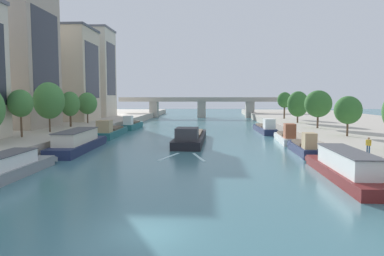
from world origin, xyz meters
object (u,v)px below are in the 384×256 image
(tree_left_by_lamp, at_px, (87,103))
(tree_right_past_mid, at_px, (298,104))
(tree_left_midway, at_px, (49,101))
(bridge_far, at_px, (202,105))
(tree_right_distant, at_px, (318,104))
(barge_midriver, at_px, (190,137))
(tree_right_nearest, at_px, (285,100))
(person_on_quay, at_px, (368,145))
(moored_boat_right_second, at_px, (303,147))
(moored_boat_left_second, at_px, (4,169))
(moored_boat_right_gap_after, at_px, (265,128))
(tree_right_third, at_px, (348,110))
(tree_left_third, at_px, (70,104))
(moored_boat_left_downstream, at_px, (78,142))
(moored_boat_right_far, at_px, (286,137))
(tree_left_nearest, at_px, (20,103))
(moored_boat_left_far, at_px, (111,131))
(moored_boat_right_end, at_px, (345,167))
(moored_boat_left_end, at_px, (132,125))

(tree_left_by_lamp, relative_size, tree_right_past_mid, 0.96)
(tree_left_midway, xyz_separation_m, bridge_far, (21.83, 70.91, -2.17))
(tree_right_distant, bearing_deg, barge_midriver, -160.58)
(tree_left_by_lamp, relative_size, tree_right_nearest, 0.96)
(person_on_quay, bearing_deg, tree_right_past_mid, 85.39)
(moored_boat_right_second, bearing_deg, tree_left_by_lamp, 143.24)
(moored_boat_left_second, xyz_separation_m, moored_boat_right_gap_after, (28.98, 42.98, -0.04))
(moored_boat_left_second, relative_size, tree_right_third, 2.66)
(tree_left_third, xyz_separation_m, tree_left_by_lamp, (0.14, 8.79, -0.06))
(moored_boat_left_downstream, xyz_separation_m, tree_right_distant, (36.32, 16.71, 4.80))
(moored_boat_right_far, relative_size, tree_right_distant, 1.78)
(tree_left_nearest, bearing_deg, tree_right_third, 4.44)
(barge_midriver, bearing_deg, moored_boat_left_far, 150.57)
(moored_boat_left_downstream, xyz_separation_m, tree_left_midway, (-7.29, 7.63, 5.43))
(moored_boat_left_downstream, height_order, tree_right_third, tree_right_third)
(tree_right_past_mid, height_order, tree_right_nearest, tree_right_nearest)
(bridge_far, bearing_deg, moored_boat_right_gap_after, -74.93)
(moored_boat_right_far, relative_size, moored_boat_right_gap_after, 0.78)
(tree_right_past_mid, bearing_deg, moored_boat_left_downstream, -140.39)
(moored_boat_right_end, bearing_deg, tree_right_past_mid, 81.66)
(tree_left_third, distance_m, person_on_quay, 50.50)
(barge_midriver, bearing_deg, tree_left_third, 159.12)
(tree_left_by_lamp, bearing_deg, moored_boat_right_end, -48.37)
(moored_boat_right_gap_after, height_order, person_on_quay, person_on_quay)
(tree_left_third, bearing_deg, tree_right_third, -17.25)
(tree_right_nearest, bearing_deg, moored_boat_right_far, -100.94)
(moored_boat_left_far, height_order, tree_left_nearest, tree_left_nearest)
(moored_boat_right_second, bearing_deg, tree_right_distant, 68.82)
(moored_boat_left_second, xyz_separation_m, tree_right_nearest, (36.49, 61.33, 5.46))
(moored_boat_right_end, relative_size, tree_right_nearest, 2.37)
(moored_boat_left_end, height_order, moored_boat_right_end, moored_boat_left_end)
(barge_midriver, relative_size, moored_boat_left_far, 1.34)
(moored_boat_right_far, relative_size, person_on_quay, 7.22)
(moored_boat_left_downstream, distance_m, moored_boat_right_end, 33.16)
(tree_right_distant, bearing_deg, tree_right_third, -88.73)
(tree_left_third, bearing_deg, moored_boat_left_end, 62.94)
(moored_boat_right_far, bearing_deg, tree_right_distant, 44.15)
(tree_left_nearest, bearing_deg, barge_midriver, 21.24)
(barge_midriver, height_order, tree_right_nearest, tree_right_nearest)
(tree_left_midway, relative_size, tree_right_past_mid, 1.16)
(moored_boat_right_end, xyz_separation_m, tree_right_past_mid, (6.63, 45.19, 4.58))
(tree_right_past_mid, bearing_deg, tree_left_by_lamp, -175.58)
(tree_left_midway, distance_m, person_on_quay, 44.77)
(moored_boat_left_end, relative_size, person_on_quay, 7.84)
(moored_boat_right_far, xyz_separation_m, tree_left_by_lamp, (-37.32, 16.28, 4.91))
(moored_boat_right_gap_after, xyz_separation_m, tree_left_nearest, (-36.53, -25.81, 5.41))
(barge_midriver, xyz_separation_m, moored_boat_left_second, (-14.86, -25.88, 0.05))
(barge_midriver, relative_size, tree_left_by_lamp, 3.24)
(tree_left_nearest, relative_size, tree_left_third, 1.00)
(moored_boat_left_second, height_order, moored_boat_right_end, moored_boat_right_end)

